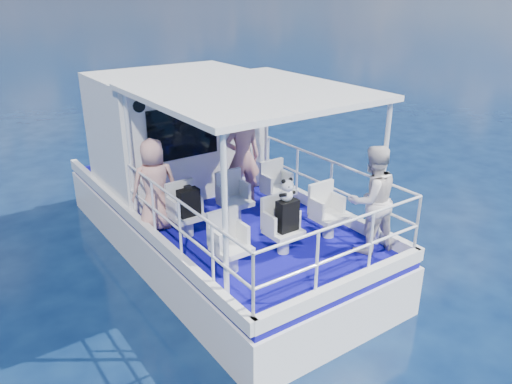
% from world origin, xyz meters
% --- Properties ---
extents(ground, '(2000.00, 2000.00, 0.00)m').
position_xyz_m(ground, '(0.00, 0.00, 0.00)').
color(ground, '#071636').
rests_on(ground, ground).
extents(hull, '(3.00, 7.00, 1.60)m').
position_xyz_m(hull, '(0.00, 1.00, 0.00)').
color(hull, white).
rests_on(hull, ground).
extents(deck, '(2.90, 6.90, 0.10)m').
position_xyz_m(deck, '(0.00, 1.00, 0.85)').
color(deck, '#0E0980').
rests_on(deck, hull).
extents(cabin, '(2.85, 2.00, 2.20)m').
position_xyz_m(cabin, '(0.00, 2.30, 2.00)').
color(cabin, white).
rests_on(cabin, deck).
extents(canopy, '(3.00, 3.20, 0.08)m').
position_xyz_m(canopy, '(0.00, -0.20, 3.14)').
color(canopy, white).
rests_on(canopy, cabin).
extents(canopy_posts, '(2.77, 2.97, 2.20)m').
position_xyz_m(canopy_posts, '(0.00, -0.25, 2.00)').
color(canopy_posts, white).
rests_on(canopy_posts, deck).
extents(railings, '(2.84, 3.59, 1.00)m').
position_xyz_m(railings, '(0.00, -0.58, 1.40)').
color(railings, white).
rests_on(railings, deck).
extents(seat_port_fwd, '(0.48, 0.46, 0.38)m').
position_xyz_m(seat_port_fwd, '(-0.90, 0.20, 1.09)').
color(seat_port_fwd, silver).
rests_on(seat_port_fwd, deck).
extents(seat_center_fwd, '(0.48, 0.46, 0.38)m').
position_xyz_m(seat_center_fwd, '(0.00, 0.20, 1.09)').
color(seat_center_fwd, silver).
rests_on(seat_center_fwd, deck).
extents(seat_stbd_fwd, '(0.48, 0.46, 0.38)m').
position_xyz_m(seat_stbd_fwd, '(0.90, 0.20, 1.09)').
color(seat_stbd_fwd, silver).
rests_on(seat_stbd_fwd, deck).
extents(seat_port_aft, '(0.48, 0.46, 0.38)m').
position_xyz_m(seat_port_aft, '(-0.90, -1.10, 1.09)').
color(seat_port_aft, silver).
rests_on(seat_port_aft, deck).
extents(seat_center_aft, '(0.48, 0.46, 0.38)m').
position_xyz_m(seat_center_aft, '(0.00, -1.10, 1.09)').
color(seat_center_aft, silver).
rests_on(seat_center_aft, deck).
extents(seat_stbd_aft, '(0.48, 0.46, 0.38)m').
position_xyz_m(seat_stbd_aft, '(0.90, -1.10, 1.09)').
color(seat_stbd_aft, silver).
rests_on(seat_stbd_aft, deck).
extents(passenger_port_fwd, '(0.63, 0.50, 1.50)m').
position_xyz_m(passenger_port_fwd, '(-1.18, 0.72, 1.65)').
color(passenger_port_fwd, '#DE9D8F').
rests_on(passenger_port_fwd, deck).
extents(passenger_stbd_fwd, '(0.74, 0.61, 1.72)m').
position_xyz_m(passenger_stbd_fwd, '(0.55, 0.82, 1.76)').
color(passenger_stbd_fwd, '#D38D89').
rests_on(passenger_stbd_fwd, deck).
extents(passenger_stbd_aft, '(0.89, 0.75, 1.62)m').
position_xyz_m(passenger_stbd_aft, '(1.10, -1.75, 1.71)').
color(passenger_stbd_aft, silver).
rests_on(passenger_stbd_aft, deck).
extents(backpack_port, '(0.33, 0.18, 0.43)m').
position_xyz_m(backpack_port, '(-0.90, 0.12, 1.49)').
color(backpack_port, black).
rests_on(backpack_port, seat_port_fwd).
extents(backpack_center, '(0.31, 0.18, 0.47)m').
position_xyz_m(backpack_center, '(0.02, -1.15, 1.52)').
color(backpack_center, black).
rests_on(backpack_center, seat_center_aft).
extents(compact_camera, '(0.10, 0.06, 0.06)m').
position_xyz_m(compact_camera, '(-0.90, 0.13, 1.74)').
color(compact_camera, black).
rests_on(compact_camera, backpack_port).
extents(panda, '(0.22, 0.18, 0.33)m').
position_xyz_m(panda, '(0.01, -1.14, 1.92)').
color(panda, silver).
rests_on(panda, backpack_center).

